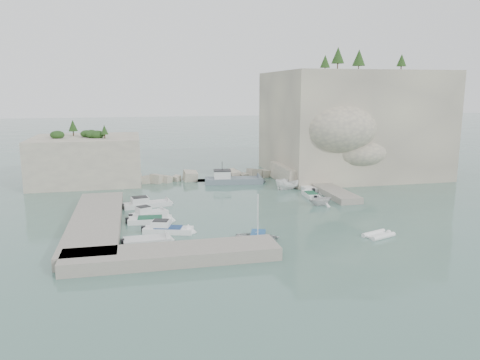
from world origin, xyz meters
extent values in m
plane|color=slate|center=(0.00, 0.00, 0.00)|extent=(400.00, 400.00, 0.00)
cube|color=beige|center=(23.00, 23.00, 8.50)|extent=(26.00, 22.00, 17.00)
cube|color=beige|center=(13.00, 18.00, 1.25)|extent=(8.00, 10.00, 2.50)
cube|color=beige|center=(-20.00, 25.00, 3.50)|extent=(16.00, 14.00, 7.00)
cube|color=#9E9689|center=(-17.00, -1.00, 0.55)|extent=(5.00, 24.00, 1.10)
cube|color=#9E9689|center=(-10.00, -12.50, 0.55)|extent=(18.00, 4.00, 1.10)
cube|color=#9E9689|center=(13.50, 10.00, 0.40)|extent=(3.00, 16.00, 0.80)
cube|color=beige|center=(-1.00, 22.00, 0.70)|extent=(28.00, 3.00, 1.40)
imported|color=silver|center=(-1.63, -8.79, 0.00)|extent=(4.96, 4.20, 0.87)
imported|color=white|center=(9.61, 2.91, 0.00)|extent=(4.14, 3.80, 1.84)
imported|color=white|center=(9.04, 12.81, 0.00)|extent=(5.33, 3.04, 1.94)
cylinder|color=white|center=(-1.63, -8.79, 2.54)|extent=(0.10, 0.10, 4.20)
cone|color=#1E4219|center=(18.00, 18.00, 19.27)|extent=(1.96, 1.96, 2.45)
cone|color=#1E4219|center=(26.00, 27.00, 19.60)|extent=(2.24, 2.24, 2.80)
cone|color=#1E4219|center=(30.00, 20.00, 18.82)|extent=(1.57, 1.57, 1.96)
cone|color=#1E4219|center=(21.00, 30.00, 19.08)|extent=(1.79, 1.79, 2.24)
cone|color=#1E4219|center=(-22.00, 27.00, 8.62)|extent=(1.40, 1.40, 1.75)
cone|color=#1E4219|center=(-17.00, 22.00, 8.30)|extent=(1.12, 1.12, 1.40)
camera|label=1|loc=(-12.75, -50.12, 14.22)|focal=35.00mm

